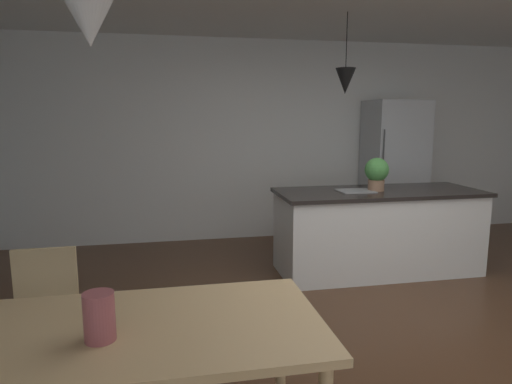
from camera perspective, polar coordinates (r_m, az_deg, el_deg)
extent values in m
cube|color=#4C301E|center=(3.71, 18.78, -18.18)|extent=(10.00, 8.40, 0.04)
cube|color=silver|center=(6.33, 4.54, 6.58)|extent=(10.00, 0.12, 2.70)
cube|color=tan|center=(2.18, -19.38, -16.72)|extent=(2.01, 0.89, 0.04)
cylinder|color=tan|center=(2.72, 3.18, -19.27)|extent=(0.06, 0.06, 0.73)
cube|color=tan|center=(3.08, -25.70, -15.33)|extent=(0.41, 0.41, 0.04)
cube|color=white|center=(3.07, -25.75, -14.73)|extent=(0.36, 0.36, 0.03)
cube|color=tan|center=(3.16, -25.24, -10.18)|extent=(0.38, 0.03, 0.42)
cylinder|color=tan|center=(3.00, -22.80, -20.67)|extent=(0.04, 0.04, 0.41)
cylinder|color=tan|center=(3.08, -29.43, -20.33)|extent=(0.04, 0.04, 0.41)
cylinder|color=tan|center=(3.29, -21.67, -17.74)|extent=(0.04, 0.04, 0.41)
cylinder|color=tan|center=(3.37, -27.66, -17.54)|extent=(0.04, 0.04, 0.41)
cube|color=white|center=(5.05, 15.23, -4.97)|extent=(2.13, 0.80, 0.88)
cube|color=black|center=(4.96, 15.46, -0.04)|extent=(2.19, 0.86, 0.04)
cube|color=gray|center=(4.84, 12.61, 0.15)|extent=(0.36, 0.30, 0.01)
cube|color=#B2B5B7|center=(6.50, 17.15, 2.72)|extent=(0.75, 0.64, 1.90)
cylinder|color=#4C4C4C|center=(6.05, 15.86, 2.29)|extent=(0.02, 0.02, 1.14)
cone|color=#B7B7B7|center=(2.05, -20.56, 20.35)|extent=(0.26, 0.26, 0.25)
cylinder|color=black|center=(4.77, 11.50, 18.47)|extent=(0.01, 0.01, 0.54)
cone|color=black|center=(4.73, 11.34, 13.72)|extent=(0.20, 0.20, 0.26)
cylinder|color=#8C664C|center=(4.93, 15.07, 0.85)|extent=(0.17, 0.17, 0.12)
sphere|color=#478C42|center=(4.91, 15.16, 2.76)|extent=(0.25, 0.25, 0.25)
cylinder|color=#994C51|center=(2.04, -19.37, -14.79)|extent=(0.13, 0.13, 0.21)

